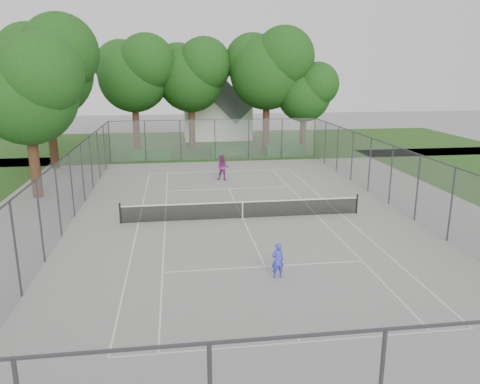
{
  "coord_description": "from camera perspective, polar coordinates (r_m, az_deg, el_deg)",
  "views": [
    {
      "loc": [
        -3.42,
        -23.66,
        7.78
      ],
      "look_at": [
        0.0,
        1.0,
        1.2
      ],
      "focal_mm": 35.0,
      "sensor_mm": 36.0,
      "label": 1
    }
  ],
  "objects": [
    {
      "name": "hedge_left",
      "position": [
        42.11,
        -10.8,
        4.5
      ],
      "size": [
        3.48,
        1.05,
        0.87
      ],
      "primitive_type": "cube",
      "color": "#184C18",
      "rests_on": "ground"
    },
    {
      "name": "tree_far_midright",
      "position": [
        45.82,
        3.45,
        15.08
      ],
      "size": [
        8.11,
        7.41,
        11.66
      ],
      "color": "#372014",
      "rests_on": "ground"
    },
    {
      "name": "ground",
      "position": [
        25.14,
        0.31,
        -3.22
      ],
      "size": [
        120.0,
        120.0,
        0.0
      ],
      "primitive_type": "plane",
      "color": "slate",
      "rests_on": "ground"
    },
    {
      "name": "grass_far",
      "position": [
        50.38,
        -3.93,
        5.89
      ],
      "size": [
        60.0,
        20.0,
        0.0
      ],
      "primitive_type": "cube",
      "color": "#1E4012",
      "rests_on": "ground"
    },
    {
      "name": "woman_player",
      "position": [
        33.51,
        -2.14,
        3.0
      ],
      "size": [
        1.1,
        0.99,
        1.86
      ],
      "primitive_type": "imported",
      "rotation": [
        0.0,
        0.0,
        -0.38
      ],
      "color": "#832B70",
      "rests_on": "ground"
    },
    {
      "name": "girl_player",
      "position": [
        18.09,
        4.6,
        -8.3
      ],
      "size": [
        0.55,
        0.41,
        1.39
      ],
      "primitive_type": "imported",
      "rotation": [
        0.0,
        0.0,
        3.3
      ],
      "color": "#363FCC",
      "rests_on": "ground"
    },
    {
      "name": "tree_side_front",
      "position": [
        30.9,
        -24.53,
        11.63
      ],
      "size": [
        6.85,
        6.26,
        9.85
      ],
      "color": "#372014",
      "rests_on": "ground"
    },
    {
      "name": "hedge_right",
      "position": [
        43.35,
        5.4,
        5.08
      ],
      "size": [
        3.37,
        1.24,
        1.01
      ],
      "primitive_type": "cube",
      "color": "#184C18",
      "rests_on": "ground"
    },
    {
      "name": "perimeter_fence",
      "position": [
        24.64,
        0.32,
        0.78
      ],
      "size": [
        18.08,
        34.08,
        3.52
      ],
      "color": "#38383D",
      "rests_on": "ground"
    },
    {
      "name": "hedge_mid",
      "position": [
        43.22,
        -1.58,
        5.07
      ],
      "size": [
        3.04,
        0.87,
        0.96
      ],
      "primitive_type": "cube",
      "color": "#184C18",
      "rests_on": "ground"
    },
    {
      "name": "tree_far_right",
      "position": [
        45.75,
        7.95,
        12.17
      ],
      "size": [
        5.86,
        5.35,
        8.43
      ],
      "color": "#372014",
      "rests_on": "ground"
    },
    {
      "name": "tree_far_midleft",
      "position": [
        47.08,
        -5.94,
        14.27
      ],
      "size": [
        7.49,
        6.84,
        10.77
      ],
      "color": "#372014",
      "rests_on": "ground"
    },
    {
      "name": "court_markings",
      "position": [
        25.14,
        0.31,
        -3.21
      ],
      "size": [
        11.03,
        23.83,
        0.01
      ],
      "color": "silver",
      "rests_on": "ground"
    },
    {
      "name": "tree_side_back",
      "position": [
        39.89,
        -22.57,
        14.24
      ],
      "size": [
        8.24,
        7.52,
        11.84
      ],
      "color": "#372014",
      "rests_on": "ground"
    },
    {
      "name": "tennis_net",
      "position": [
        24.99,
        0.32,
        -2.11
      ],
      "size": [
        12.87,
        0.1,
        1.1
      ],
      "color": "black",
      "rests_on": "ground"
    },
    {
      "name": "house",
      "position": [
        54.17,
        -2.85,
        10.49
      ],
      "size": [
        7.42,
        5.75,
        9.24
      ],
      "color": "white",
      "rests_on": "ground"
    },
    {
      "name": "tree_far_left",
      "position": [
        46.71,
        -12.78,
        14.19
      ],
      "size": [
        7.66,
        6.99,
        11.01
      ],
      "color": "#372014",
      "rests_on": "ground"
    }
  ]
}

